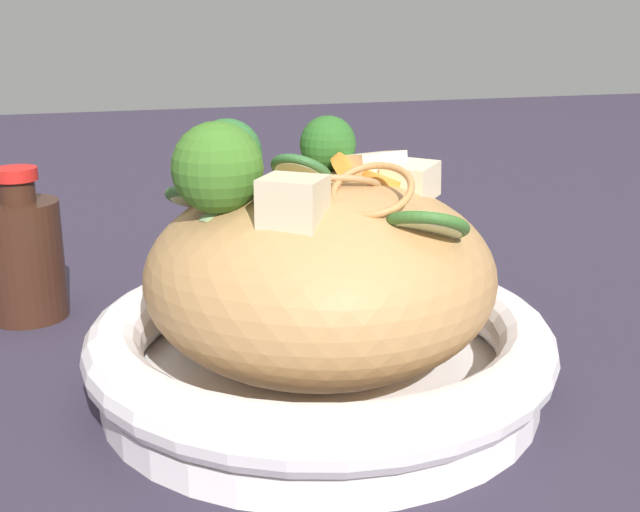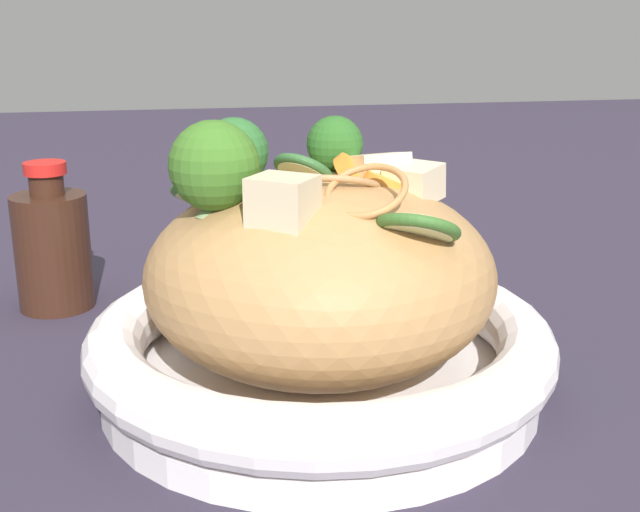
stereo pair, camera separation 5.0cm
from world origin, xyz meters
name	(u,v)px [view 2 (the right image)]	position (x,y,z in m)	size (l,w,h in m)	color
ground_plane	(320,391)	(0.00, 0.00, 0.00)	(3.00, 3.00, 0.00)	#2F2839
serving_bowl	(320,351)	(0.00, 0.00, 0.03)	(0.29, 0.29, 0.05)	white
noodle_heap	(320,274)	(0.00, 0.00, 0.08)	(0.21, 0.21, 0.13)	#B1814D
broccoli_florets	(243,159)	(-0.02, -0.04, 0.15)	(0.12, 0.13, 0.06)	#93B276
carrot_coins	(330,183)	(0.00, 0.01, 0.13)	(0.12, 0.10, 0.04)	orange
zucchini_slices	(314,202)	(0.01, -0.01, 0.13)	(0.15, 0.17, 0.04)	beige
chicken_chunks	(351,184)	(0.01, 0.02, 0.13)	(0.13, 0.13, 0.03)	beige
soy_sauce_bottle	(53,247)	(-0.19, -0.18, 0.05)	(0.06, 0.06, 0.12)	#381E14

